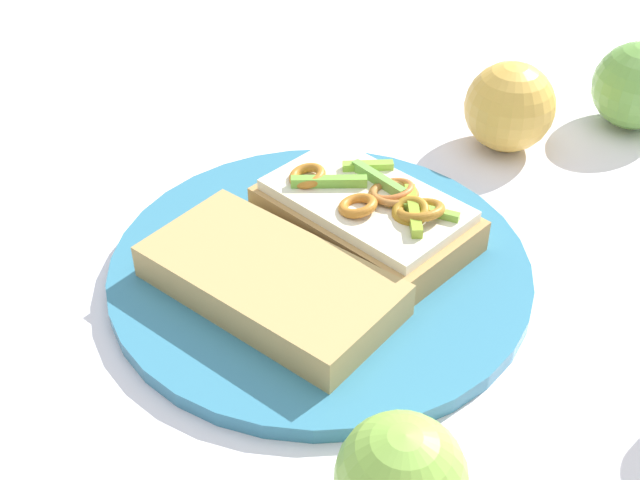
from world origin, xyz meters
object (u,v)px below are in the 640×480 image
(sandwich, at_px, (367,213))
(apple_1, at_px, (401,478))
(bread_slice_side, at_px, (270,280))
(apple_0, at_px, (637,86))
(apple_3, at_px, (510,107))
(plate, at_px, (320,268))

(sandwich, height_order, apple_1, apple_1)
(bread_slice_side, bearing_deg, apple_1, -26.52)
(apple_0, distance_m, apple_1, 0.48)
(apple_1, distance_m, apple_3, 0.40)
(bread_slice_side, bearing_deg, sandwich, 84.13)
(plate, bearing_deg, sandwich, 124.82)
(sandwich, xyz_separation_m, apple_1, (0.23, -0.03, 0.00))
(apple_3, bearing_deg, apple_1, -27.87)
(bread_slice_side, bearing_deg, apple_3, 85.79)
(plate, relative_size, apple_1, 4.37)
(plate, height_order, apple_0, apple_0)
(sandwich, height_order, apple_0, apple_0)
(plate, height_order, apple_3, apple_3)
(plate, relative_size, bread_slice_side, 1.74)
(plate, distance_m, apple_1, 0.21)
(plate, bearing_deg, apple_0, 117.15)
(apple_0, relative_size, apple_1, 1.14)
(apple_0, bearing_deg, apple_3, -82.30)
(plate, xyz_separation_m, sandwich, (-0.03, 0.04, 0.02))
(plate, distance_m, sandwich, 0.05)
(sandwich, xyz_separation_m, apple_0, (-0.14, 0.28, 0.01))
(sandwich, bearing_deg, bread_slice_side, -90.61)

